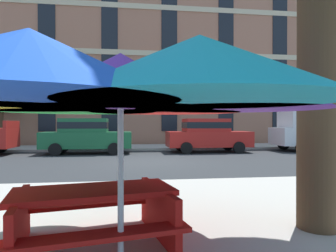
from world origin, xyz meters
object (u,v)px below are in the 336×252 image
object	(u,v)px
sedan_red	(207,134)
pickup_white	(315,132)
patio_umbrella	(121,84)
sedan_green	(86,135)
picnic_table	(94,213)

from	to	relation	value
sedan_red	pickup_white	world-z (taller)	pickup_white
patio_umbrella	sedan_green	bearing A→B (deg)	98.87
sedan_green	sedan_red	world-z (taller)	same
pickup_white	patio_umbrella	size ratio (longest dim) A/B	1.22
picnic_table	pickup_white	bearing A→B (deg)	48.31
sedan_green	pickup_white	xyz separation A→B (m)	(12.47, 0.00, 0.08)
pickup_white	picnic_table	distance (m)	16.25
sedan_red	pickup_white	bearing A→B (deg)	0.00
pickup_white	patio_umbrella	bearing A→B (deg)	-129.54
sedan_green	picnic_table	xyz separation A→B (m)	(1.67, -12.13, -0.46)
pickup_white	picnic_table	bearing A→B (deg)	-131.69
sedan_red	patio_umbrella	bearing A→B (deg)	-108.71
sedan_green	picnic_table	world-z (taller)	sedan_green
pickup_white	picnic_table	world-z (taller)	pickup_white
sedan_green	sedan_red	bearing A→B (deg)	0.00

